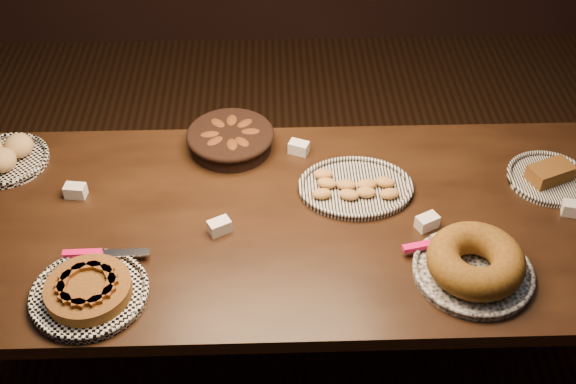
{
  "coord_description": "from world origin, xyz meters",
  "views": [
    {
      "loc": [
        -0.07,
        -1.72,
        2.39
      ],
      "look_at": [
        -0.02,
        0.05,
        0.82
      ],
      "focal_mm": 45.0,
      "sensor_mm": 36.0,
      "label": 1
    }
  ],
  "objects_px": {
    "apple_tart_plate": "(89,291)",
    "bundt_cake_plate": "(475,264)",
    "madeleine_platter": "(355,187)",
    "buffet_table": "(293,234)"
  },
  "relations": [
    {
      "from": "apple_tart_plate",
      "to": "bundt_cake_plate",
      "type": "distance_m",
      "value": 1.14
    },
    {
      "from": "apple_tart_plate",
      "to": "madeleine_platter",
      "type": "xyz_separation_m",
      "value": [
        0.83,
        0.45,
        -0.01
      ]
    },
    {
      "from": "apple_tart_plate",
      "to": "madeleine_platter",
      "type": "height_order",
      "value": "apple_tart_plate"
    },
    {
      "from": "bundt_cake_plate",
      "to": "apple_tart_plate",
      "type": "bearing_deg",
      "value": -159.63
    },
    {
      "from": "buffet_table",
      "to": "apple_tart_plate",
      "type": "xyz_separation_m",
      "value": [
        -0.61,
        -0.32,
        0.1
      ]
    },
    {
      "from": "buffet_table",
      "to": "madeleine_platter",
      "type": "bearing_deg",
      "value": 30.73
    },
    {
      "from": "madeleine_platter",
      "to": "bundt_cake_plate",
      "type": "xyz_separation_m",
      "value": [
        0.32,
        -0.39,
        0.03
      ]
    },
    {
      "from": "madeleine_platter",
      "to": "buffet_table",
      "type": "bearing_deg",
      "value": -162.84
    },
    {
      "from": "apple_tart_plate",
      "to": "bundt_cake_plate",
      "type": "relative_size",
      "value": 0.9
    },
    {
      "from": "buffet_table",
      "to": "madeleine_platter",
      "type": "relative_size",
      "value": 6.16
    }
  ]
}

